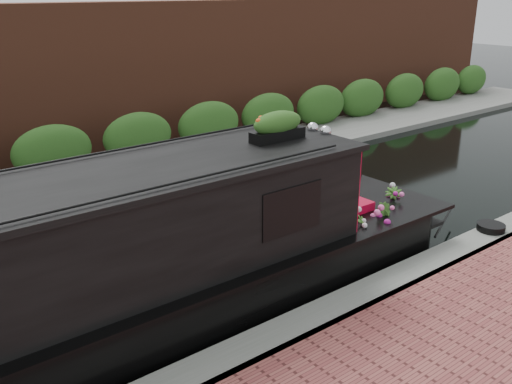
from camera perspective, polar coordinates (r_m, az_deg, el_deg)
ground at (r=10.01m, az=-9.38°, el=-6.34°), size 80.00×80.00×0.00m
near_bank_coping at (r=7.67m, az=3.37°, el=-14.97°), size 40.00×0.60×0.50m
far_bank_path at (r=13.59m, az=-18.19°, el=0.03°), size 40.00×2.40×0.34m
far_hedge at (r=14.40m, az=-19.49°, el=0.98°), size 40.00×1.10×2.80m
far_brick_wall at (r=16.32m, az=-22.02°, el=2.82°), size 40.00×1.00×8.00m
narrowboat at (r=7.38m, az=-18.75°, el=-9.75°), size 12.34×2.24×2.90m
rope_fender at (r=11.39m, az=14.54°, el=-2.49°), size 0.34×0.42×0.34m
coiled_mooring_rope at (r=11.07m, az=22.44°, el=-3.28°), size 0.49×0.49×0.12m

